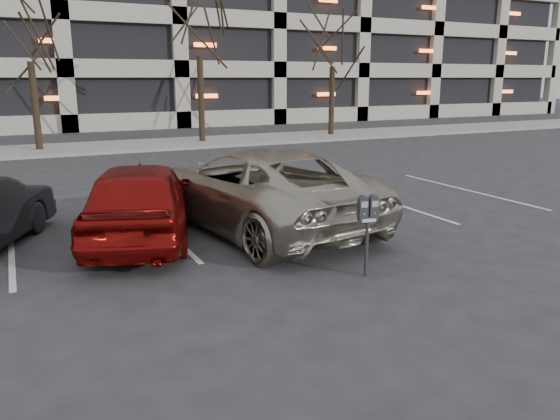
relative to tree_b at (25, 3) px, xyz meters
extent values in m
plane|color=#28282B|center=(3.00, -16.00, -5.80)|extent=(140.00, 140.00, 0.00)
cube|color=gray|center=(3.00, 0.00, -5.74)|extent=(80.00, 4.00, 0.12)
cube|color=silver|center=(-1.20, -13.70, -5.79)|extent=(0.10, 5.20, 0.00)
cube|color=silver|center=(1.60, -13.70, -5.79)|extent=(0.10, 5.20, 0.00)
cube|color=silver|center=(4.40, -13.70, -5.79)|extent=(0.10, 5.20, 0.00)
cube|color=silver|center=(7.20, -13.70, -5.79)|extent=(0.10, 5.20, 0.00)
cube|color=silver|center=(10.00, -13.70, -5.79)|extent=(0.10, 5.20, 0.00)
cylinder|color=black|center=(0.00, 0.00, -3.99)|extent=(0.28, 0.28, 3.61)
cylinder|color=black|center=(7.00, 0.00, -3.82)|extent=(0.28, 0.28, 3.94)
cylinder|color=black|center=(14.00, 0.00, -4.03)|extent=(0.28, 0.28, 3.53)
cylinder|color=black|center=(3.70, -17.94, -5.35)|extent=(0.06, 0.06, 0.90)
cube|color=black|center=(3.70, -17.94, -4.88)|extent=(0.31, 0.15, 0.06)
cube|color=silver|center=(3.69, -17.99, -4.90)|extent=(0.22, 0.05, 0.05)
cube|color=gray|center=(3.61, -17.99, -4.65)|extent=(0.11, 0.03, 0.09)
cube|color=gray|center=(3.77, -18.02, -4.65)|extent=(0.11, 0.03, 0.09)
imported|color=#B2AA97|center=(3.38, -14.61, -4.98)|extent=(3.47, 6.17, 1.63)
cube|color=orange|center=(3.03, -15.63, -4.17)|extent=(0.10, 0.20, 0.01)
imported|color=maroon|center=(1.05, -14.44, -5.03)|extent=(3.14, 4.83, 1.53)
camera|label=1|loc=(-0.98, -24.49, -2.82)|focal=35.00mm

